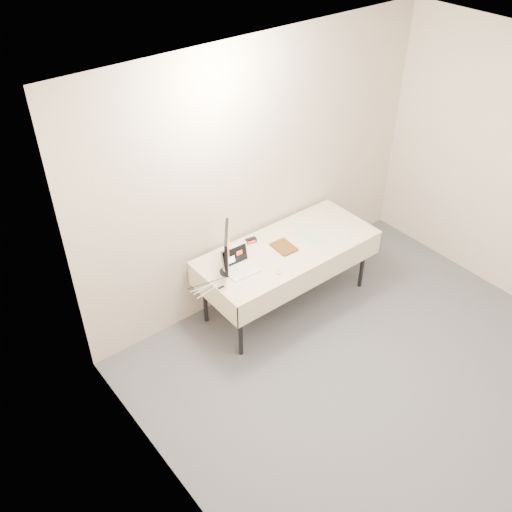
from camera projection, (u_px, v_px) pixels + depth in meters
ground at (443, 429)px, 4.81m from camera, size 5.00×5.00×0.00m
back_wall at (260, 174)px, 5.55m from camera, size 4.00×0.10×2.70m
table at (288, 252)px, 5.68m from camera, size 1.86×0.81×0.74m
laptop at (239, 264)px, 5.33m from camera, size 0.31×0.26×0.21m
monitor at (227, 249)px, 5.15m from camera, size 0.29×0.37×0.46m
book at (277, 241)px, 5.50m from camera, size 0.18×0.03×0.25m
alarm_clock at (251, 241)px, 5.68m from camera, size 0.12×0.07×0.05m
clicker at (278, 271)px, 5.31m from camera, size 0.08×0.10×0.02m
paper_form at (308, 237)px, 5.78m from camera, size 0.19×0.32×0.00m
usb_dongle at (221, 287)px, 5.13m from camera, size 0.06×0.02×0.01m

